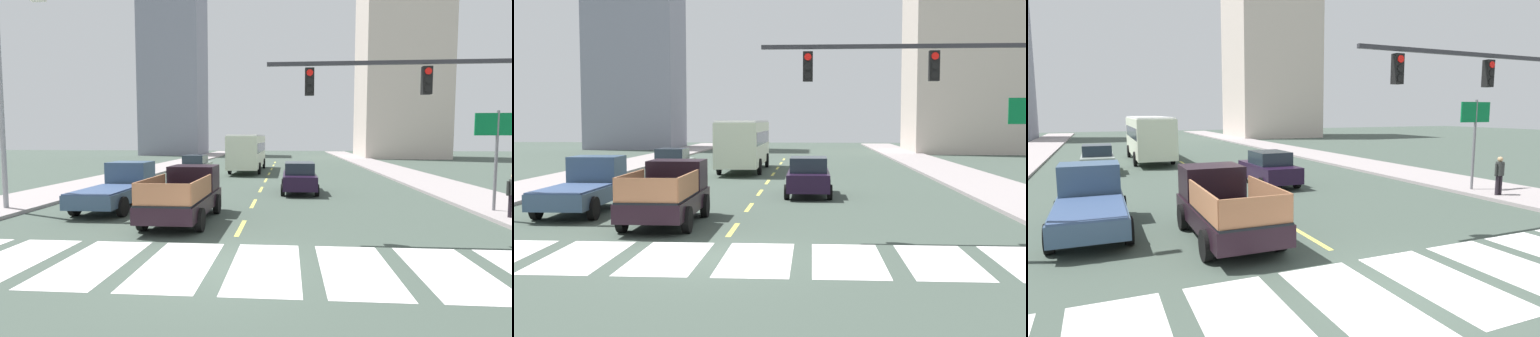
# 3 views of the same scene
# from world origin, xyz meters

# --- Properties ---
(ground_plane) EXTENTS (160.00, 160.00, 0.00)m
(ground_plane) POSITION_xyz_m (0.00, 0.00, 0.00)
(ground_plane) COLOR #3E4B42
(sidewalk_right) EXTENTS (3.92, 110.00, 0.15)m
(sidewalk_right) POSITION_xyz_m (11.12, 18.00, 0.07)
(sidewalk_right) COLOR gray
(sidewalk_right) RESTS_ON ground
(sidewalk_left) EXTENTS (3.92, 110.00, 0.15)m
(sidewalk_left) POSITION_xyz_m (-11.12, 18.00, 0.07)
(sidewalk_left) COLOR gray
(sidewalk_left) RESTS_ON ground
(crosswalk_stripe_1) EXTENTS (1.69, 3.80, 0.01)m
(crosswalk_stripe_1) POSITION_xyz_m (-5.41, 0.00, 0.00)
(crosswalk_stripe_1) COLOR silver
(crosswalk_stripe_1) RESTS_ON ground
(crosswalk_stripe_2) EXTENTS (1.69, 3.80, 0.01)m
(crosswalk_stripe_2) POSITION_xyz_m (-3.25, 0.00, 0.00)
(crosswalk_stripe_2) COLOR silver
(crosswalk_stripe_2) RESTS_ON ground
(crosswalk_stripe_3) EXTENTS (1.69, 3.80, 0.01)m
(crosswalk_stripe_3) POSITION_xyz_m (-1.08, 0.00, 0.00)
(crosswalk_stripe_3) COLOR silver
(crosswalk_stripe_3) RESTS_ON ground
(crosswalk_stripe_4) EXTENTS (1.69, 3.80, 0.01)m
(crosswalk_stripe_4) POSITION_xyz_m (1.08, 0.00, 0.00)
(crosswalk_stripe_4) COLOR silver
(crosswalk_stripe_4) RESTS_ON ground
(crosswalk_stripe_5) EXTENTS (1.69, 3.80, 0.01)m
(crosswalk_stripe_5) POSITION_xyz_m (3.25, 0.00, 0.00)
(crosswalk_stripe_5) COLOR silver
(crosswalk_stripe_5) RESTS_ON ground
(crosswalk_stripe_6) EXTENTS (1.69, 3.80, 0.01)m
(crosswalk_stripe_6) POSITION_xyz_m (5.41, 0.00, 0.00)
(crosswalk_stripe_6) COLOR silver
(crosswalk_stripe_6) RESTS_ON ground
(lane_dash_0) EXTENTS (0.16, 2.40, 0.01)m
(lane_dash_0) POSITION_xyz_m (0.00, 4.00, 0.00)
(lane_dash_0) COLOR #E0D252
(lane_dash_0) RESTS_ON ground
(lane_dash_1) EXTENTS (0.16, 2.40, 0.01)m
(lane_dash_1) POSITION_xyz_m (0.00, 9.00, 0.00)
(lane_dash_1) COLOR #E0D252
(lane_dash_1) RESTS_ON ground
(lane_dash_2) EXTENTS (0.16, 2.40, 0.01)m
(lane_dash_2) POSITION_xyz_m (0.00, 14.00, 0.00)
(lane_dash_2) COLOR #E0D252
(lane_dash_2) RESTS_ON ground
(lane_dash_3) EXTENTS (0.16, 2.40, 0.01)m
(lane_dash_3) POSITION_xyz_m (0.00, 19.00, 0.00)
(lane_dash_3) COLOR #E0D252
(lane_dash_3) RESTS_ON ground
(lane_dash_4) EXTENTS (0.16, 2.40, 0.01)m
(lane_dash_4) POSITION_xyz_m (0.00, 24.00, 0.00)
(lane_dash_4) COLOR #E0D252
(lane_dash_4) RESTS_ON ground
(lane_dash_5) EXTENTS (0.16, 2.40, 0.01)m
(lane_dash_5) POSITION_xyz_m (0.00, 29.00, 0.00)
(lane_dash_5) COLOR #E0D252
(lane_dash_5) RESTS_ON ground
(lane_dash_6) EXTENTS (0.16, 2.40, 0.01)m
(lane_dash_6) POSITION_xyz_m (0.00, 34.00, 0.00)
(lane_dash_6) COLOR #E0D252
(lane_dash_6) RESTS_ON ground
(lane_dash_7) EXTENTS (0.16, 2.40, 0.01)m
(lane_dash_7) POSITION_xyz_m (0.00, 39.00, 0.00)
(lane_dash_7) COLOR #E0D252
(lane_dash_7) RESTS_ON ground
(pickup_stakebed) EXTENTS (2.18, 5.20, 1.96)m
(pickup_stakebed) POSITION_xyz_m (-2.26, 5.34, 0.94)
(pickup_stakebed) COLOR black
(pickup_stakebed) RESTS_ON ground
(pickup_dark) EXTENTS (2.18, 5.20, 1.96)m
(pickup_dark) POSITION_xyz_m (-5.85, 7.58, 0.92)
(pickup_dark) COLOR #354E6A
(pickup_dark) RESTS_ON ground
(city_bus) EXTENTS (2.72, 10.80, 3.32)m
(city_bus) POSITION_xyz_m (-2.05, 26.44, 1.95)
(city_bus) COLOR beige
(city_bus) RESTS_ON ground
(sedan_far) EXTENTS (2.02, 4.40, 1.72)m
(sedan_far) POSITION_xyz_m (-5.62, 21.01, 0.86)
(sedan_far) COLOR gray
(sedan_far) RESTS_ON ground
(sedan_mid) EXTENTS (2.02, 4.40, 1.72)m
(sedan_mid) POSITION_xyz_m (2.25, 12.86, 0.86)
(sedan_mid) COLOR black
(sedan_mid) RESTS_ON ground
(traffic_signal_gantry) EXTENTS (8.91, 0.27, 6.00)m
(traffic_signal_gantry) POSITION_xyz_m (6.92, 3.17, 4.20)
(traffic_signal_gantry) COLOR #2D2D33
(traffic_signal_gantry) RESTS_ON ground
(direction_sign_green) EXTENTS (1.70, 0.12, 4.20)m
(direction_sign_green) POSITION_xyz_m (9.98, 7.31, 3.03)
(direction_sign_green) COLOR slate
(direction_sign_green) RESTS_ON ground
(streetlight_left) EXTENTS (2.20, 0.28, 9.00)m
(streetlight_left) POSITION_xyz_m (-10.15, 6.28, 4.97)
(streetlight_left) COLOR gray
(streetlight_left) RESTS_ON ground
(tower_tall_centre) EXTENTS (10.22, 9.08, 29.95)m
(tower_tall_centre) POSITION_xyz_m (-18.49, 59.55, 14.97)
(tower_tall_centre) COLOR gray
(tower_tall_centre) RESTS_ON ground
(block_mid_left) EXTENTS (11.83, 10.85, 31.14)m
(block_mid_left) POSITION_xyz_m (18.35, 52.31, 15.57)
(block_mid_left) COLOR beige
(block_mid_left) RESTS_ON ground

